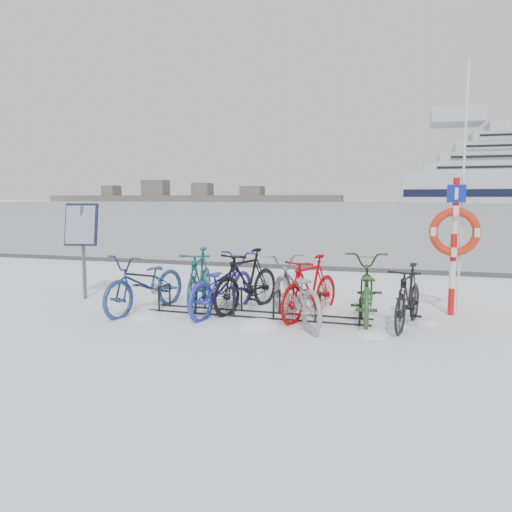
# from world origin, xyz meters

# --- Properties ---
(ground) EXTENTS (900.00, 900.00, 0.00)m
(ground) POSITION_xyz_m (0.00, 0.00, 0.00)
(ground) COLOR white
(ground) RESTS_ON ground
(ice_sheet) EXTENTS (400.00, 298.00, 0.02)m
(ice_sheet) POSITION_xyz_m (0.00, 155.00, 0.01)
(ice_sheet) COLOR #A0AEB5
(ice_sheet) RESTS_ON ground
(quay_edge) EXTENTS (400.00, 0.25, 0.10)m
(quay_edge) POSITION_xyz_m (0.00, 5.90, 0.05)
(quay_edge) COLOR #3F3F42
(quay_edge) RESTS_ON ground
(bike_rack) EXTENTS (4.00, 0.48, 0.46)m
(bike_rack) POSITION_xyz_m (0.00, 0.00, 0.18)
(bike_rack) COLOR black
(bike_rack) RESTS_ON ground
(info_board) EXTENTS (0.69, 0.39, 1.96)m
(info_board) POSITION_xyz_m (-3.81, 0.37, 1.41)
(info_board) COLOR #595B5E
(info_board) RESTS_ON ground
(lifebuoy_station) EXTENTS (0.84, 0.23, 4.38)m
(lifebuoy_station) POSITION_xyz_m (3.29, 0.96, 1.47)
(lifebuoy_station) COLOR red
(lifebuoy_station) RESTS_ON ground
(shoreline) EXTENTS (180.00, 12.00, 9.50)m
(shoreline) POSITION_xyz_m (-122.02, 260.00, 2.79)
(shoreline) COLOR #4C4C4C
(shoreline) RESTS_ON ground
(bike_0) EXTENTS (1.15, 2.22, 1.11)m
(bike_0) POSITION_xyz_m (-2.05, -0.21, 0.55)
(bike_0) COLOR navy
(bike_0) RESTS_ON ground
(bike_1) EXTENTS (0.89, 2.00, 1.16)m
(bike_1) POSITION_xyz_m (-1.21, 0.29, 0.58)
(bike_1) COLOR #15525C
(bike_1) RESTS_ON ground
(bike_2) EXTENTS (1.13, 2.21, 1.10)m
(bike_2) POSITION_xyz_m (-0.66, 0.04, 0.55)
(bike_2) COLOR #2630B6
(bike_2) RESTS_ON ground
(bike_3) EXTENTS (1.14, 2.01, 1.16)m
(bike_3) POSITION_xyz_m (-0.31, 0.38, 0.58)
(bike_3) COLOR black
(bike_3) RESTS_ON ground
(bike_4) EXTENTS (1.79, 2.21, 1.13)m
(bike_4) POSITION_xyz_m (0.74, -0.33, 0.56)
(bike_4) COLOR #93969A
(bike_4) RESTS_ON ground
(bike_5) EXTENTS (1.12, 1.92, 1.12)m
(bike_5) POSITION_xyz_m (0.92, 0.12, 0.56)
(bike_5) COLOR #B6070C
(bike_5) RESTS_ON ground
(bike_6) EXTENTS (0.92, 2.21, 1.13)m
(bike_6) POSITION_xyz_m (1.85, 0.23, 0.57)
(bike_6) COLOR #265626
(bike_6) RESTS_ON ground
(bike_7) EXTENTS (0.84, 1.80, 1.04)m
(bike_7) POSITION_xyz_m (2.54, -0.02, 0.52)
(bike_7) COLOR black
(bike_7) RESTS_ON ground
(snow_drifts) EXTENTS (6.16, 2.04, 0.24)m
(snow_drifts) POSITION_xyz_m (0.11, -0.21, 0.00)
(snow_drifts) COLOR white
(snow_drifts) RESTS_ON ground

